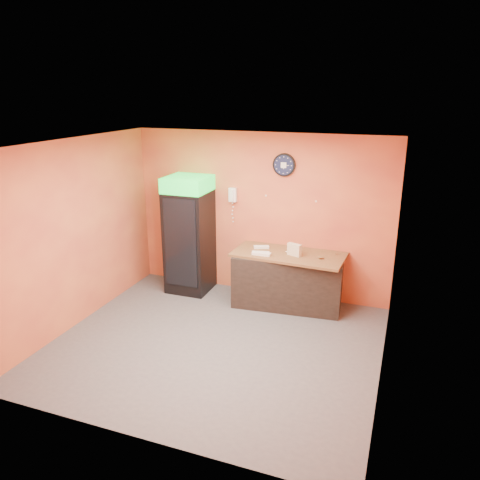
% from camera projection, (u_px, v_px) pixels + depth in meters
% --- Properties ---
extents(floor, '(4.50, 4.50, 0.00)m').
position_uv_depth(floor, '(216.00, 344.00, 6.64)').
color(floor, '#47474C').
rests_on(floor, ground).
extents(back_wall, '(4.50, 0.02, 2.80)m').
position_uv_depth(back_wall, '(260.00, 215.00, 8.00)').
color(back_wall, orange).
rests_on(back_wall, floor).
extents(left_wall, '(0.02, 4.00, 2.80)m').
position_uv_depth(left_wall, '(75.00, 234.00, 6.95)').
color(left_wall, orange).
rests_on(left_wall, floor).
extents(right_wall, '(0.02, 4.00, 2.80)m').
position_uv_depth(right_wall, '(391.00, 273.00, 5.47)').
color(right_wall, orange).
rests_on(right_wall, floor).
extents(ceiling, '(4.50, 4.00, 0.02)m').
position_uv_depth(ceiling, '(212.00, 145.00, 5.78)').
color(ceiling, white).
rests_on(ceiling, back_wall).
extents(beverage_cooler, '(0.72, 0.74, 2.05)m').
position_uv_depth(beverage_cooler, '(188.00, 237.00, 8.15)').
color(beverage_cooler, black).
rests_on(beverage_cooler, floor).
extents(prep_counter, '(1.81, 0.93, 0.88)m').
position_uv_depth(prep_counter, '(288.00, 280.00, 7.74)').
color(prep_counter, black).
rests_on(prep_counter, floor).
extents(wall_clock, '(0.37, 0.06, 0.37)m').
position_uv_depth(wall_clock, '(284.00, 165.00, 7.56)').
color(wall_clock, black).
rests_on(wall_clock, back_wall).
extents(wall_phone, '(0.13, 0.11, 0.24)m').
position_uv_depth(wall_phone, '(233.00, 195.00, 8.01)').
color(wall_phone, white).
rests_on(wall_phone, back_wall).
extents(butcher_paper, '(1.83, 0.95, 0.04)m').
position_uv_depth(butcher_paper, '(289.00, 254.00, 7.60)').
color(butcher_paper, brown).
rests_on(butcher_paper, prep_counter).
extents(sub_roll_stack, '(0.24, 0.16, 0.20)m').
position_uv_depth(sub_roll_stack, '(294.00, 250.00, 7.46)').
color(sub_roll_stack, beige).
rests_on(sub_roll_stack, butcher_paper).
extents(wrapped_sandwich_left, '(0.30, 0.17, 0.04)m').
position_uv_depth(wrapped_sandwich_left, '(261.00, 253.00, 7.54)').
color(wrapped_sandwich_left, silver).
rests_on(wrapped_sandwich_left, butcher_paper).
extents(wrapped_sandwich_mid, '(0.28, 0.11, 0.04)m').
position_uv_depth(wrapped_sandwich_mid, '(262.00, 254.00, 7.50)').
color(wrapped_sandwich_mid, silver).
rests_on(wrapped_sandwich_mid, butcher_paper).
extents(wrapped_sandwich_right, '(0.27, 0.19, 0.04)m').
position_uv_depth(wrapped_sandwich_right, '(261.00, 247.00, 7.83)').
color(wrapped_sandwich_right, silver).
rests_on(wrapped_sandwich_right, butcher_paper).
extents(kitchen_tool, '(0.06, 0.06, 0.06)m').
position_uv_depth(kitchen_tool, '(294.00, 252.00, 7.57)').
color(kitchen_tool, silver).
rests_on(kitchen_tool, butcher_paper).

